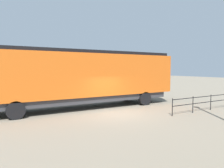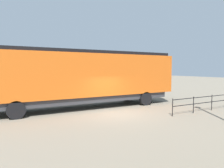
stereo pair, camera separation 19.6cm
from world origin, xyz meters
The scene contains 3 objects.
ground_plane centered at (0.00, 0.00, 0.00)m, with size 120.00×120.00×0.00m, color gray.
locomotive centered at (-3.18, -0.52, 2.41)m, with size 3.11×15.17×4.33m.
platform_fence centered at (2.26, 7.56, 0.73)m, with size 0.05×9.73×1.12m.
Camera 2 is at (11.78, -7.04, 3.01)m, focal length 33.78 mm.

